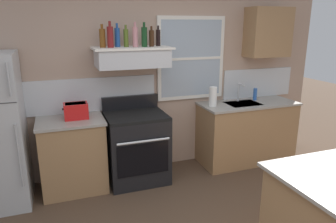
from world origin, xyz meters
The scene contains 18 objects.
back_wall centered at (0.03, 2.23, 1.35)m, with size 5.40×0.11×2.70m.
counter_left_of_stove centered at (-1.05, 1.90, 0.46)m, with size 0.79×0.63×0.91m.
toaster centered at (-0.97, 1.93, 1.01)m, with size 0.30×0.20×0.19m.
stove_range centered at (-0.25, 1.86, 0.46)m, with size 0.76×0.69×1.09m.
range_hood_shelf centered at (-0.25, 1.96, 1.62)m, with size 0.96×0.52×0.24m.
bottle_amber_wine centered at (-0.60, 1.98, 1.86)m, with size 0.07×0.07×0.27m.
bottle_red_label_wine centered at (-0.51, 1.94, 1.87)m, with size 0.07×0.07×0.31m.
bottle_blue_liqueur centered at (-0.41, 2.02, 1.86)m, with size 0.07×0.07×0.28m.
bottle_olive_oil_square centered at (-0.31, 1.99, 1.86)m, with size 0.06×0.06×0.26m.
bottle_rose_pink centered at (-0.20, 1.96, 1.87)m, with size 0.07×0.07×0.30m.
bottle_dark_green_wine centered at (-0.10, 1.92, 1.87)m, with size 0.07×0.07×0.29m.
bottle_brown_stout centered at (0.00, 1.94, 1.85)m, with size 0.06×0.06×0.25m.
bottle_balsamic_dark centered at (0.11, 2.02, 1.85)m, with size 0.06×0.06×0.25m.
counter_right_with_sink centered at (1.45, 1.90, 0.46)m, with size 1.43×0.63×0.91m.
sink_faucet centered at (1.35, 2.00, 1.08)m, with size 0.03×0.17×0.28m.
paper_towel_roll centered at (0.87, 1.90, 1.04)m, with size 0.11×0.11×0.27m, color white.
dish_soap_bottle centered at (1.63, 2.00, 1.00)m, with size 0.06×0.06×0.18m, color blue.
upper_cabinet_right centered at (1.80, 2.04, 1.90)m, with size 0.64×0.32×0.70m.
Camera 1 is at (-1.17, -1.90, 2.02)m, focal length 33.71 mm.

